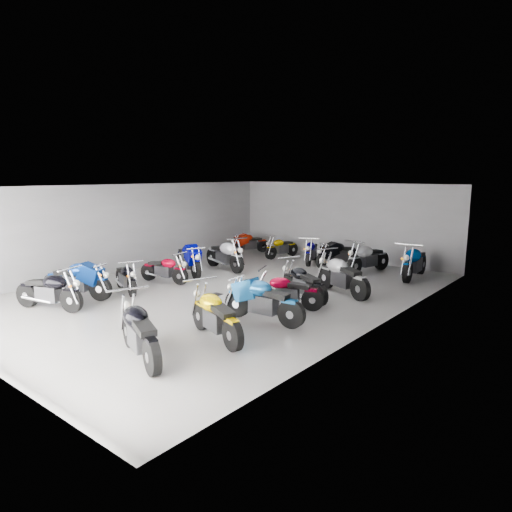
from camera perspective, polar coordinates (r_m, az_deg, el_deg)
The scene contains 24 objects.
ground at distance 14.12m, azimuth -3.58°, elevation -4.42°, with size 14.00×14.00×0.00m, color gray.
wall_back at distance 19.47m, azimuth 10.60°, elevation 4.27°, with size 10.00×0.10×3.20m, color slate.
wall_left at distance 17.58m, azimuth -15.67°, elevation 3.43°, with size 0.10×14.00×3.20m, color slate.
wall_right at distance 11.05m, azimuth 15.64°, elevation -0.41°, with size 0.10×14.00×3.20m, color slate.
ceiling at distance 13.67m, azimuth -3.74°, elevation 8.76°, with size 10.00×14.00×0.04m, color black.
drain_grate at distance 13.77m, azimuth -5.01°, elevation -4.79°, with size 0.32×0.32×0.01m, color black.
motorcycle_left_a at distance 13.27m, azimuth -24.42°, elevation -3.99°, with size 2.09×0.84×0.95m.
motorcycle_left_b at distance 14.12m, azimuth -21.42°, elevation -2.83°, with size 2.17×1.01×1.00m.
motorcycle_left_c at distance 14.43m, azimuth -15.96°, elevation -2.59°, with size 1.86×0.78×0.85m.
motorcycle_left_d at distance 15.39m, azimuth -11.36°, elevation -1.63°, with size 1.89×0.54×0.84m.
motorcycle_left_e at distance 16.45m, azimuth -8.40°, elevation -0.37°, with size 2.23×1.14×1.05m.
motorcycle_left_f at distance 17.15m, azimuth -3.91°, elevation 0.12°, with size 2.32×0.71×1.03m.
motorcycle_right_a at distance 9.22m, azimuth -14.39°, elevation -9.25°, with size 2.17×0.96×1.00m.
motorcycle_right_b at distance 10.02m, azimuth -5.12°, elevation -7.48°, with size 2.12×0.85×0.97m.
motorcycle_right_c at distance 11.10m, azimuth 0.80°, elevation -5.61°, with size 2.25×0.50×0.99m.
motorcycle_right_d at distance 12.23m, azimuth 3.85°, elevation -4.46°, with size 1.85×0.89×0.86m.
motorcycle_right_e at distance 13.11m, azimuth 5.85°, elevation -3.37°, with size 1.99×0.82×0.91m.
motorcycle_right_f at distance 13.88m, azimuth 10.68°, elevation -2.47°, with size 2.21×1.03×1.02m.
motorcycle_back_a at distance 20.66m, azimuth -0.86°, elevation 1.61°, with size 0.84×1.85×0.85m.
motorcycle_back_b at distance 19.62m, azimuth 3.19°, elevation 1.09°, with size 0.46×1.88×0.83m.
motorcycle_back_c at distance 18.51m, azimuth 6.94°, elevation 0.59°, with size 0.93×1.93×0.90m.
motorcycle_back_d at distance 17.79m, azimuth 10.32°, elevation 0.19°, with size 0.95×2.03×0.94m.
motorcycle_back_e at distance 17.15m, azimuth 13.82°, elevation -0.25°, with size 0.66×2.20×0.98m.
motorcycle_back_f at distance 16.58m, azimuth 19.21°, elevation -0.75°, with size 0.52×2.38×1.05m.
Camera 1 is at (9.35, -9.97, 3.57)m, focal length 32.00 mm.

